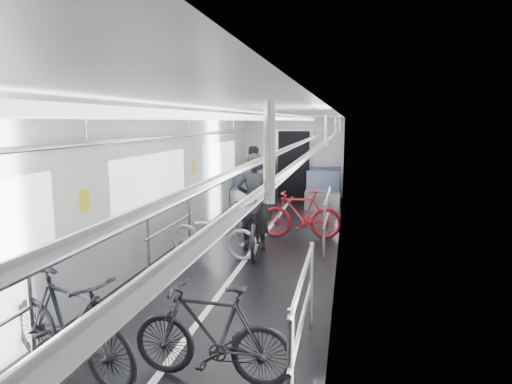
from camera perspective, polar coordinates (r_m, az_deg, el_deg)
car_shell at (r=8.91m, az=0.77°, el=1.30°), size 3.02×14.01×2.41m
bike_left_mid at (r=4.56m, az=-22.25°, el=-15.10°), size 1.72×1.01×1.00m
bike_left_far at (r=7.79m, az=-5.32°, el=-5.17°), size 1.64×0.75×0.83m
bike_right_near at (r=4.23m, az=-5.52°, el=-17.12°), size 1.52×0.50×0.90m
bike_right_far at (r=9.03m, az=5.61°, el=-2.79°), size 1.64×0.57×0.97m
bike_aisle at (r=8.10m, az=0.06°, el=-3.98°), size 0.93×1.97×1.00m
person_standing at (r=8.14m, az=-0.25°, el=-1.23°), size 0.67×0.46×1.75m
person_seated at (r=13.06m, az=-0.46°, el=2.26°), size 0.90×0.78×1.60m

